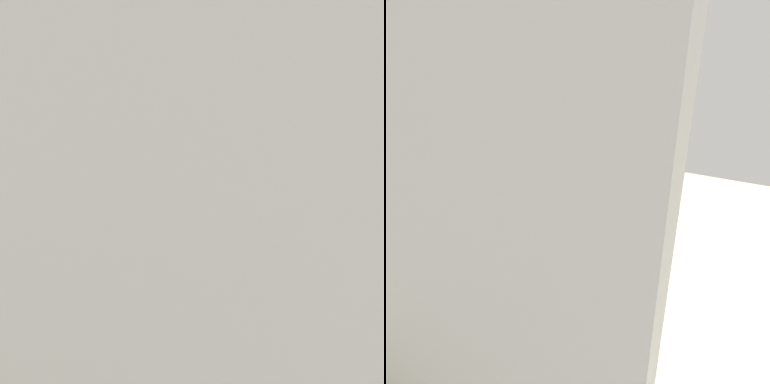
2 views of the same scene
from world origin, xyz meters
TOP-DOWN VIEW (x-y plane):
  - ground_plane at (0.00, 0.00)m, footprint 8.00×8.00m
  - back_wall at (0.00, 1.95)m, footprint 6.00×0.10m
  - counter_unit at (-1.35, 1.20)m, footprint 1.30×0.70m
  - oven_left at (0.35, 1.58)m, footprint 0.56×0.62m
  - oven_right at (1.03, 1.58)m, footprint 0.59×0.62m
  - pot at (0.31, 1.60)m, footprint 0.35×0.17m
  - knife_paring at (-1.73, 0.97)m, footprint 0.20×0.11m
  - person at (-1.44, 0.43)m, footprint 0.31×0.54m
  - fire_extinguisher at (-0.52, 1.10)m, footprint 0.13×0.13m

SIDE VIEW (x-z plane):
  - ground_plane at x=0.00m, z-range 0.00..0.00m
  - fire_extinguisher at x=-0.52m, z-range -0.03..0.47m
  - oven_left at x=0.35m, z-range 0.00..0.85m
  - oven_right at x=1.03m, z-range 0.00..0.85m
  - counter_unit at x=-1.35m, z-range 0.00..0.90m
  - knife_paring at x=-1.73m, z-range 0.90..0.91m
  - pot at x=0.31m, z-range 0.85..1.00m
  - person at x=-1.44m, z-range 0.14..1.72m
  - back_wall at x=0.00m, z-range 0.00..2.60m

